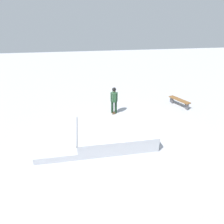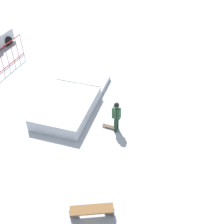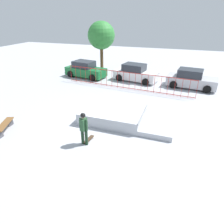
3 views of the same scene
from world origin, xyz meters
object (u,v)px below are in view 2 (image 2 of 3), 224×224
(skater, at_px, (116,115))
(skateboard, at_px, (110,127))
(park_bench, at_px, (92,211))
(skate_ramp, at_px, (70,103))

(skater, bearing_deg, skateboard, -3.16)
(skater, height_order, skateboard, skater)
(skateboard, relative_size, park_bench, 0.50)
(skater, bearing_deg, park_bench, 101.33)
(park_bench, bearing_deg, skateboard, 7.99)
(skater, height_order, park_bench, skater)
(skate_ramp, height_order, park_bench, skate_ramp)
(skateboard, distance_m, park_bench, 4.77)
(skate_ramp, xyz_separation_m, park_bench, (-5.65, -3.15, 0.04))
(skateboard, bearing_deg, park_bench, 103.82)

